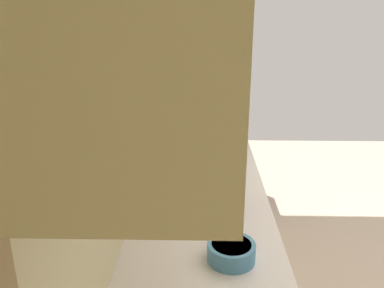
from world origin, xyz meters
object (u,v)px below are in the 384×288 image
oven_range (204,154)px  kettle (226,195)px  bowl (231,251)px  microwave (199,125)px

oven_range → kettle: (-1.83, -0.08, 0.50)m
oven_range → bowl: (-2.20, -0.08, 0.47)m
oven_range → microwave: microwave is taller
oven_range → bowl: oven_range is taller
oven_range → kettle: size_ratio=6.08×
bowl → oven_range: bearing=2.1°
bowl → kettle: (0.37, 0.00, 0.04)m
microwave → oven_range: bearing=-2.6°
microwave → bowl: size_ratio=2.76×
microwave → kettle: size_ratio=2.77×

